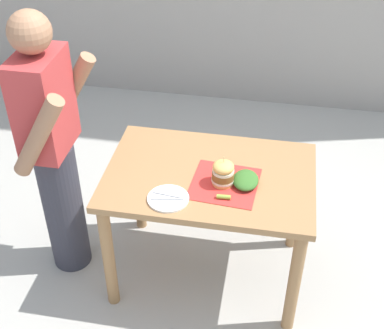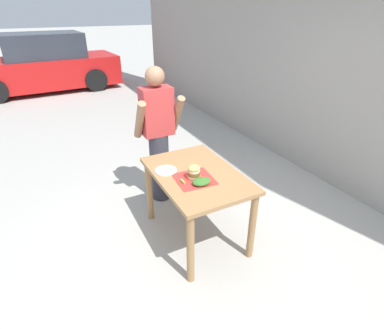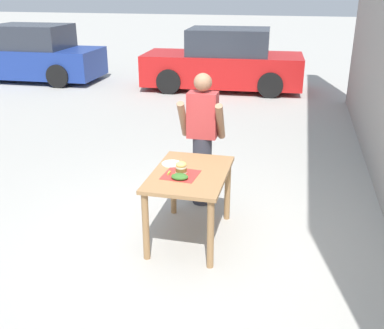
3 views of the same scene
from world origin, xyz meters
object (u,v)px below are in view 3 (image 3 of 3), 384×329
(pickle_spear, at_px, (169,173))
(side_salad, at_px, (180,177))
(side_plate_with_forks, at_px, (171,164))
(parked_car_near_curb, at_px, (30,56))
(patio_table, at_px, (190,184))
(diner_across_table, at_px, (202,138))
(parked_car_far_end, at_px, (224,62))
(sandwich, at_px, (181,168))

(pickle_spear, bearing_deg, side_salad, -34.78)
(side_plate_with_forks, height_order, parked_car_near_curb, parked_car_near_curb)
(patio_table, relative_size, side_salad, 6.46)
(diner_across_table, relative_size, parked_car_far_end, 0.39)
(diner_across_table, bearing_deg, parked_car_near_curb, 134.37)
(pickle_spear, distance_m, side_plate_with_forks, 0.29)
(patio_table, height_order, sandwich, sandwich)
(diner_across_table, bearing_deg, parked_car_far_end, 97.35)
(parked_car_far_end, bearing_deg, patio_table, -83.08)
(sandwich, relative_size, side_salad, 0.99)
(patio_table, distance_m, side_salad, 0.27)
(sandwich, relative_size, parked_car_far_end, 0.04)
(patio_table, height_order, parked_car_far_end, parked_car_far_end)
(pickle_spear, height_order, side_salad, side_salad)
(patio_table, bearing_deg, parked_car_near_curb, 131.12)
(side_plate_with_forks, bearing_deg, parked_car_far_end, 95.18)
(side_salad, xyz_separation_m, diner_across_table, (0.00, 1.09, 0.06))
(side_salad, height_order, parked_car_near_curb, parked_car_near_curb)
(sandwich, xyz_separation_m, side_plate_with_forks, (-0.18, 0.26, -0.07))
(diner_across_table, bearing_deg, sandwich, -91.15)
(sandwich, distance_m, parked_car_near_curb, 10.20)
(diner_across_table, bearing_deg, side_salad, -90.16)
(pickle_spear, bearing_deg, parked_car_far_end, 95.38)
(parked_car_near_curb, bearing_deg, diner_across_table, -45.63)
(patio_table, xyz_separation_m, diner_across_table, (-0.05, 0.88, 0.23))
(sandwich, distance_m, diner_across_table, 0.96)
(pickle_spear, relative_size, diner_across_table, 0.04)
(patio_table, height_order, diner_across_table, diner_across_table)
(side_plate_with_forks, distance_m, parked_car_near_curb, 9.88)
(patio_table, bearing_deg, side_salad, -105.81)
(side_plate_with_forks, height_order, side_salad, side_salad)
(sandwich, xyz_separation_m, pickle_spear, (-0.13, -0.02, -0.06))
(parked_car_far_end, bearing_deg, diner_across_table, -82.65)
(side_plate_with_forks, height_order, diner_across_table, diner_across_table)
(parked_car_far_end, bearing_deg, sandwich, -83.68)
(patio_table, relative_size, parked_car_far_end, 0.27)
(sandwich, bearing_deg, diner_across_table, 88.85)
(pickle_spear, bearing_deg, sandwich, 9.66)
(diner_across_table, bearing_deg, pickle_spear, -98.48)
(sandwich, distance_m, side_plate_with_forks, 0.33)
(sandwich, bearing_deg, parked_car_near_curb, 130.50)
(patio_table, distance_m, diner_across_table, 0.91)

